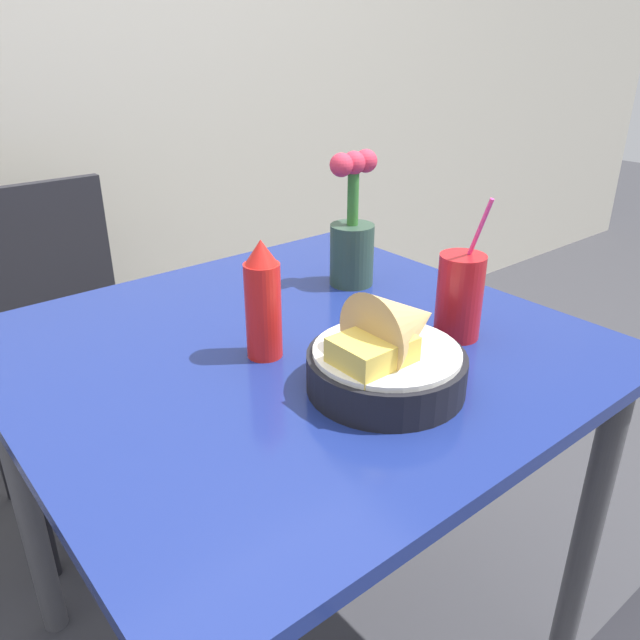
{
  "coord_description": "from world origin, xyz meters",
  "views": [
    {
      "loc": [
        -0.56,
        -0.76,
        1.21
      ],
      "look_at": [
        0.01,
        -0.06,
        0.8
      ],
      "focal_mm": 35.0,
      "sensor_mm": 36.0,
      "label": 1
    }
  ],
  "objects_px": {
    "chair_far_window": "(55,327)",
    "flower_vase": "(352,234)",
    "food_basket": "(391,352)",
    "ketchup_bottle": "(263,301)",
    "drink_cup": "(459,299)"
  },
  "relations": [
    {
      "from": "chair_far_window",
      "to": "food_basket",
      "type": "relative_size",
      "value": 3.75
    },
    {
      "from": "food_basket",
      "to": "flower_vase",
      "type": "bearing_deg",
      "value": 55.79
    },
    {
      "from": "chair_far_window",
      "to": "ketchup_bottle",
      "type": "bearing_deg",
      "value": -82.67
    },
    {
      "from": "flower_vase",
      "to": "chair_far_window",
      "type": "bearing_deg",
      "value": 122.38
    },
    {
      "from": "chair_far_window",
      "to": "ketchup_bottle",
      "type": "height_order",
      "value": "ketchup_bottle"
    },
    {
      "from": "chair_far_window",
      "to": "drink_cup",
      "type": "height_order",
      "value": "drink_cup"
    },
    {
      "from": "chair_far_window",
      "to": "drink_cup",
      "type": "distance_m",
      "value": 1.09
    },
    {
      "from": "ketchup_bottle",
      "to": "food_basket",
      "type": "bearing_deg",
      "value": -66.73
    },
    {
      "from": "food_basket",
      "to": "ketchup_bottle",
      "type": "xyz_separation_m",
      "value": [
        -0.09,
        0.2,
        0.04
      ]
    },
    {
      "from": "food_basket",
      "to": "flower_vase",
      "type": "distance_m",
      "value": 0.42
    },
    {
      "from": "food_basket",
      "to": "chair_far_window",
      "type": "bearing_deg",
      "value": 100.61
    },
    {
      "from": "chair_far_window",
      "to": "flower_vase",
      "type": "height_order",
      "value": "flower_vase"
    },
    {
      "from": "flower_vase",
      "to": "ketchup_bottle",
      "type": "bearing_deg",
      "value": -155.31
    },
    {
      "from": "flower_vase",
      "to": "drink_cup",
      "type": "bearing_deg",
      "value": -94.94
    },
    {
      "from": "chair_far_window",
      "to": "flower_vase",
      "type": "xyz_separation_m",
      "value": [
        0.42,
        -0.67,
        0.33
      ]
    }
  ]
}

